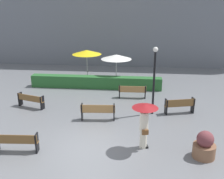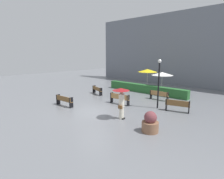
# 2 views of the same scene
# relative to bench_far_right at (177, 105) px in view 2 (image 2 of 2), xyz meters

# --- Properties ---
(ground_plane) EXTENTS (60.00, 60.00, 0.00)m
(ground_plane) POSITION_rel_bench_far_right_xyz_m (-4.60, -4.18, -0.54)
(ground_plane) COLOR slate
(bench_far_right) EXTENTS (1.76, 0.78, 0.91)m
(bench_far_right) POSITION_rel_bench_far_right_xyz_m (0.00, 0.00, 0.00)
(bench_far_right) COLOR brown
(bench_far_right) RESTS_ON ground
(bench_mid_center) EXTENTS (1.89, 0.48, 0.92)m
(bench_mid_center) POSITION_rel_bench_far_right_xyz_m (-4.55, -1.35, 0.01)
(bench_mid_center) COLOR #9E7242
(bench_mid_center) RESTS_ON ground
(bench_near_left) EXTENTS (1.89, 0.48, 0.86)m
(bench_near_left) POSITION_rel_bench_far_right_xyz_m (-7.55, -4.91, -0.02)
(bench_near_left) COLOR brown
(bench_near_left) RESTS_ON ground
(bench_far_left) EXTENTS (1.80, 0.85, 0.83)m
(bench_far_left) POSITION_rel_bench_far_right_xyz_m (-8.89, 0.03, -0.04)
(bench_far_left) COLOR brown
(bench_far_left) RESTS_ON ground
(bench_back_row) EXTENTS (1.84, 0.36, 0.85)m
(bench_back_row) POSITION_rel_bench_far_right_xyz_m (-2.79, 2.32, -0.03)
(bench_back_row) COLOR #9E7242
(bench_back_row) RESTS_ON ground
(pedestrian_with_umbrella) EXTENTS (1.12, 1.12, 2.11)m
(pedestrian_with_umbrella) POSITION_rel_bench_far_right_xyz_m (-2.11, -4.04, 0.90)
(pedestrian_with_umbrella) COLOR silver
(pedestrian_with_umbrella) RESTS_ON ground
(planter_pot) EXTENTS (0.94, 0.94, 1.19)m
(planter_pot) POSITION_rel_bench_far_right_xyz_m (0.39, -4.51, -0.03)
(planter_pot) COLOR brown
(planter_pot) RESTS_ON ground
(lamp_post) EXTENTS (0.28, 0.28, 3.88)m
(lamp_post) POSITION_rel_bench_far_right_xyz_m (-1.55, -0.16, 1.84)
(lamp_post) COLOR black
(lamp_post) RESTS_ON ground
(patio_umbrella_yellow) EXTENTS (2.33, 2.33, 2.47)m
(patio_umbrella_yellow) POSITION_rel_bench_far_right_xyz_m (-6.59, 6.30, 1.75)
(patio_umbrella_yellow) COLOR silver
(patio_umbrella_yellow) RESTS_ON ground
(patio_umbrella_white) EXTENTS (2.32, 2.32, 2.33)m
(patio_umbrella_white) POSITION_rel_bench_far_right_xyz_m (-4.13, 5.37, 1.61)
(patio_umbrella_white) COLOR silver
(patio_umbrella_white) RESTS_ON ground
(hedge_strip) EXTENTS (9.68, 0.70, 0.90)m
(hedge_strip) POSITION_rel_bench_far_right_xyz_m (-5.55, 4.22, -0.09)
(hedge_strip) COLOR #28602D
(hedge_strip) RESTS_ON ground
(building_facade) EXTENTS (28.00, 1.20, 9.79)m
(building_facade) POSITION_rel_bench_far_right_xyz_m (-4.60, 11.82, 4.36)
(building_facade) COLOR slate
(building_facade) RESTS_ON ground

